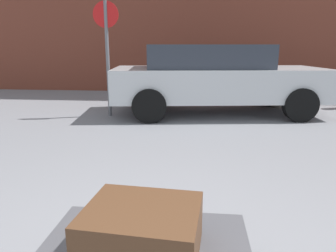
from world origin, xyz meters
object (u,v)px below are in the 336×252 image
no_parking_sign (107,46)px  suitcase_brown_rear_left (143,232)px  parked_car (215,77)px  bollard_kerb_near (277,95)px

no_parking_sign → suitcase_brown_rear_left: bearing=-72.1°
parked_car → bollard_kerb_near: size_ratio=7.64×
parked_car → bollard_kerb_near: 1.77m
suitcase_brown_rear_left → parked_car: parked_car is taller
no_parking_sign → bollard_kerb_near: bearing=19.8°
parked_car → suitcase_brown_rear_left: bearing=-96.3°
bollard_kerb_near → no_parking_sign: 4.02m
suitcase_brown_rear_left → no_parking_sign: bearing=112.7°
parked_car → no_parking_sign: 2.28m
suitcase_brown_rear_left → bollard_kerb_near: bearing=76.0°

